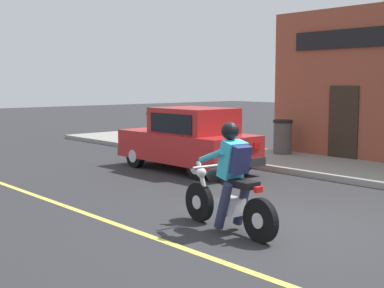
% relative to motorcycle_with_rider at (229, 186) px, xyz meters
% --- Properties ---
extents(ground_plane, '(80.00, 80.00, 0.00)m').
position_rel_motorcycle_with_rider_xyz_m(ground_plane, '(0.77, -0.41, -0.68)').
color(ground_plane, '#2B2B2D').
extents(sidewalk_curb, '(2.60, 22.00, 0.14)m').
position_rel_motorcycle_with_rider_xyz_m(sidewalk_curb, '(5.87, 2.59, -0.61)').
color(sidewalk_curb, gray).
rests_on(sidewalk_curb, ground).
extents(lane_stripe, '(0.12, 19.80, 0.01)m').
position_rel_motorcycle_with_rider_xyz_m(lane_stripe, '(-1.03, 2.59, -0.67)').
color(lane_stripe, '#D1C64C').
rests_on(lane_stripe, ground).
extents(motorcycle_with_rider, '(0.60, 2.02, 1.62)m').
position_rel_motorcycle_with_rider_xyz_m(motorcycle_with_rider, '(0.00, 0.00, 0.00)').
color(motorcycle_with_rider, black).
rests_on(motorcycle_with_rider, ground).
extents(car_hatchback, '(1.66, 3.79, 1.57)m').
position_rel_motorcycle_with_rider_xyz_m(car_hatchback, '(3.19, 4.56, 0.09)').
color(car_hatchback, black).
rests_on(car_hatchback, ground).
extents(trash_bin, '(0.56, 0.56, 0.98)m').
position_rel_motorcycle_with_rider_xyz_m(trash_bin, '(6.58, 4.34, -0.04)').
color(trash_bin, '#514C47').
rests_on(trash_bin, sidewalk_curb).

